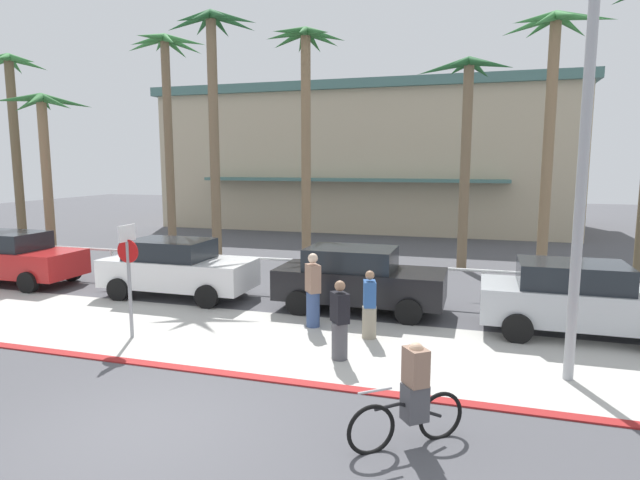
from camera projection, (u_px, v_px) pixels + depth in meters
ground_plane at (329, 283)px, 17.35m from camera, size 80.00×80.00×0.00m
sidewalk_strip at (258, 339)px, 11.85m from camera, size 44.00×4.00×0.02m
curb_paint at (215, 372)px, 9.96m from camera, size 44.00×0.24×0.03m
building_backdrop at (370, 159)px, 33.91m from camera, size 24.20×12.30×8.30m
rail_fence at (315, 267)px, 15.81m from camera, size 19.24×0.08×1.04m
stop_sign_bike_lane at (128, 265)px, 11.70m from camera, size 0.52×0.56×2.56m
streetlight_curb at (587, 140)px, 8.80m from camera, size 0.24×2.54×7.50m
palm_tree_0 at (14, 116)px, 21.80m from camera, size 2.65×2.78×8.28m
palm_tree_1 at (45, 139)px, 20.16m from camera, size 2.70×3.43×6.50m
palm_tree_2 at (167, 91)px, 22.29m from camera, size 3.75×3.69×9.20m
palm_tree_3 at (213, 79)px, 19.19m from camera, size 3.61×2.92×9.30m
palm_tree_4 at (305, 89)px, 19.65m from camera, size 3.08×2.86×8.83m
palm_tree_5 at (466, 119)px, 19.04m from camera, size 3.37×2.72×7.62m
palm_tree_6 at (553, 77)px, 17.50m from camera, size 3.58×3.36×8.80m
car_red_0 at (13, 257)px, 17.20m from camera, size 4.40×2.02×1.69m
car_white_1 at (177, 268)px, 15.51m from camera, size 4.40×2.02×1.69m
car_black_2 at (358, 278)px, 14.06m from camera, size 4.40×2.02×1.69m
car_silver_3 at (580, 299)px, 11.97m from camera, size 4.40×2.02×1.69m
cyclist_black_0 at (412, 397)px, 7.35m from camera, size 1.47×1.17×1.50m
pedestrian_0 at (313, 293)px, 12.61m from camera, size 0.45×0.47×1.80m
pedestrian_1 at (369, 308)px, 11.81m from camera, size 0.40×0.46×1.55m
pedestrian_2 at (340, 324)px, 10.52m from camera, size 0.46×0.47×1.62m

